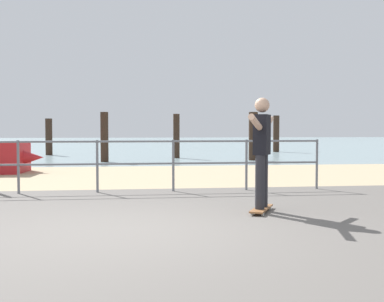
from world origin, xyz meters
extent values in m
cube|color=#605B56|center=(0.00, -1.00, 0.00)|extent=(24.00, 10.00, 0.04)
cube|color=tan|center=(0.00, 7.00, 0.00)|extent=(24.00, 6.00, 0.04)
cube|color=#849EA3|center=(0.00, 35.00, 0.00)|extent=(72.00, 50.00, 0.04)
cylinder|color=slate|center=(-2.24, 3.60, 0.53)|extent=(0.05, 0.05, 1.05)
cylinder|color=slate|center=(-0.74, 3.60, 0.53)|extent=(0.05, 0.05, 1.05)
cylinder|color=slate|center=(0.76, 3.60, 0.53)|extent=(0.05, 0.05, 1.05)
cylinder|color=slate|center=(2.25, 3.60, 0.53)|extent=(0.05, 0.05, 1.05)
cylinder|color=slate|center=(3.75, 3.60, 0.53)|extent=(0.05, 0.05, 1.05)
cylinder|color=slate|center=(-1.49, 3.60, 1.02)|extent=(10.48, 0.04, 0.04)
cylinder|color=slate|center=(-1.49, 3.60, 0.58)|extent=(10.48, 0.04, 0.04)
cone|color=#B21E23|center=(-3.14, 8.17, 0.45)|extent=(1.14, 0.83, 0.77)
cube|color=brown|center=(1.88, 1.06, 0.07)|extent=(0.54, 0.80, 0.02)
cylinder|color=silver|center=(1.93, 1.35, 0.03)|extent=(0.05, 0.07, 0.06)
cylinder|color=silver|center=(2.07, 1.27, 0.03)|extent=(0.05, 0.07, 0.06)
cylinder|color=silver|center=(1.68, 0.85, 0.03)|extent=(0.05, 0.07, 0.06)
cylinder|color=silver|center=(1.82, 0.77, 0.03)|extent=(0.05, 0.07, 0.06)
cylinder|color=#26262B|center=(1.93, 1.17, 0.48)|extent=(0.14, 0.14, 0.80)
cylinder|color=#26262B|center=(1.82, 0.95, 0.48)|extent=(0.14, 0.14, 0.80)
cube|color=black|center=(1.88, 1.06, 1.18)|extent=(0.34, 0.41, 0.60)
sphere|color=tan|center=(1.88, 1.06, 1.62)|extent=(0.22, 0.22, 0.22)
cylinder|color=tan|center=(2.08, 1.46, 1.36)|extent=(0.33, 0.53, 0.23)
cylinder|color=tan|center=(1.67, 0.66, 1.36)|extent=(0.33, 0.53, 0.23)
cylinder|color=#332319|center=(-4.02, 17.29, 0.87)|extent=(0.32, 0.32, 1.75)
cylinder|color=#332319|center=(-1.13, 12.28, 0.95)|extent=(0.30, 0.30, 1.90)
cylinder|color=#332319|center=(1.77, 14.28, 0.95)|extent=(0.27, 0.27, 1.90)
cylinder|color=#332319|center=(4.67, 12.53, 0.96)|extent=(0.36, 0.36, 1.93)
cylinder|color=#332319|center=(7.57, 18.93, 0.99)|extent=(0.33, 0.33, 1.97)
camera|label=1|loc=(-0.02, -5.86, 1.27)|focal=44.50mm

